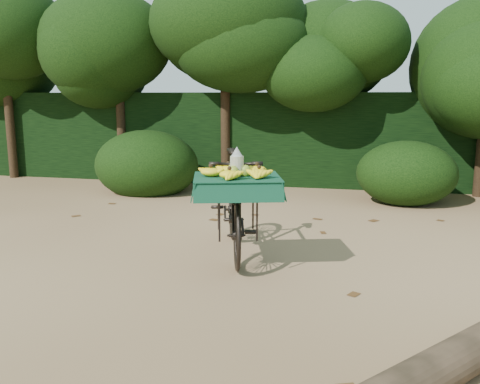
# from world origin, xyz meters

# --- Properties ---
(ground) EXTENTS (80.00, 80.00, 0.00)m
(ground) POSITION_xyz_m (0.00, 0.00, 0.00)
(ground) COLOR tan
(ground) RESTS_ON ground
(vendor_bicycle) EXTENTS (1.20, 2.02, 1.16)m
(vendor_bicycle) POSITION_xyz_m (-0.58, 1.08, 0.59)
(vendor_bicycle) COLOR black
(vendor_bicycle) RESTS_ON ground
(hedge_backdrop) EXTENTS (26.00, 1.80, 1.80)m
(hedge_backdrop) POSITION_xyz_m (0.00, 6.30, 0.90)
(hedge_backdrop) COLOR black
(hedge_backdrop) RESTS_ON ground
(tree_row) EXTENTS (14.50, 2.00, 4.00)m
(tree_row) POSITION_xyz_m (-0.65, 5.50, 2.00)
(tree_row) COLOR black
(tree_row) RESTS_ON ground
(bush_clumps) EXTENTS (8.80, 1.70, 0.90)m
(bush_clumps) POSITION_xyz_m (0.50, 4.30, 0.45)
(bush_clumps) COLOR black
(bush_clumps) RESTS_ON ground
(leaf_litter) EXTENTS (7.00, 7.30, 0.01)m
(leaf_litter) POSITION_xyz_m (0.00, 0.65, 0.01)
(leaf_litter) COLOR #513115
(leaf_litter) RESTS_ON ground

